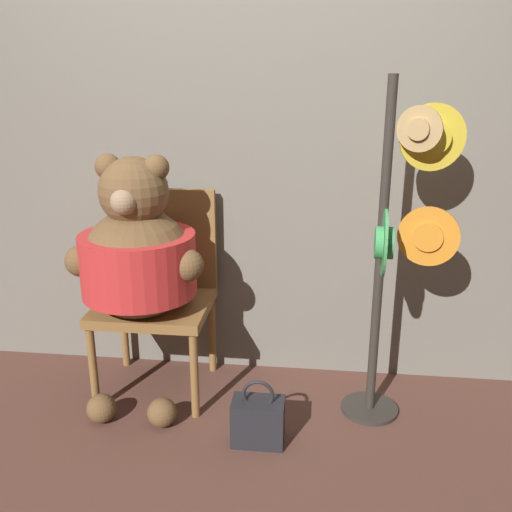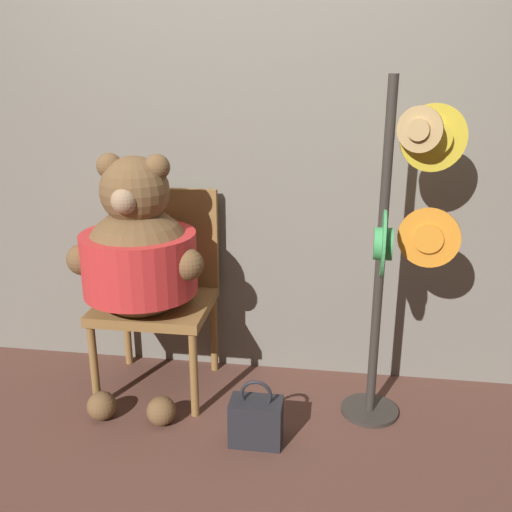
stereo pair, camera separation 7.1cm
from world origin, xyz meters
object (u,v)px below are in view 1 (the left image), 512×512
at_px(hat_display_rack, 398,243).
at_px(handbag_on_ground, 258,420).
at_px(chair, 158,284).
at_px(teddy_bear, 138,257).

bearing_deg(hat_display_rack, handbag_on_ground, -155.31).
height_order(chair, handbag_on_ground, chair).
bearing_deg(teddy_bear, handbag_on_ground, -26.55).
bearing_deg(teddy_bear, chair, 77.83).
xyz_separation_m(chair, handbag_on_ground, (0.58, -0.48, -0.45)).
distance_m(chair, hat_display_rack, 1.23).
bearing_deg(hat_display_rack, teddy_bear, 178.35).
bearing_deg(chair, teddy_bear, -102.17).
distance_m(teddy_bear, handbag_on_ground, 0.94).
bearing_deg(handbag_on_ground, chair, 140.12).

